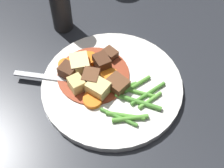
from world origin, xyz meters
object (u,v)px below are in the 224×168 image
meat_chunk_4 (102,63)px  carrot_slice_1 (89,59)px  meat_chunk_2 (116,85)px  carrot_slice_2 (109,76)px  meat_chunk_3 (68,71)px  carrot_slice_3 (80,60)px  potato_chunk_2 (80,64)px  potato_chunk_0 (77,84)px  potato_chunk_1 (98,88)px  dinner_plate (112,86)px  fork (64,79)px  carrot_slice_0 (66,65)px  meat_chunk_0 (91,79)px  pepper_mill (60,2)px  meat_chunk_1 (110,54)px  carrot_slice_4 (94,101)px

meat_chunk_4 → carrot_slice_1: bearing=10.3°
meat_chunk_2 → carrot_slice_2: bearing=-20.6°
meat_chunk_2 → meat_chunk_3: (0.08, 0.04, 0.00)m
carrot_slice_3 → potato_chunk_2: potato_chunk_2 is taller
potato_chunk_0 → potato_chunk_1: (-0.03, -0.02, -0.00)m
dinner_plate → meat_chunk_3: (0.07, 0.04, 0.02)m
dinner_plate → fork: 0.09m
carrot_slice_3 → meat_chunk_2: bearing=179.4°
carrot_slice_0 → fork: size_ratio=0.18×
carrot_slice_1 → potato_chunk_2: (0.00, 0.02, 0.01)m
carrot_slice_1 → potato_chunk_2: size_ratio=0.81×
carrot_slice_3 → potato_chunk_2: 0.02m
potato_chunk_2 → meat_chunk_0: same height
carrot_slice_0 → fork: (-0.02, 0.02, -0.00)m
meat_chunk_0 → pepper_mill: size_ratio=0.23×
carrot_slice_0 → carrot_slice_2: (-0.08, -0.03, 0.00)m
meat_chunk_0 → fork: size_ratio=0.20×
meat_chunk_1 → meat_chunk_3: (0.03, 0.08, 0.00)m
carrot_slice_4 → potato_chunk_0: bearing=-0.5°
carrot_slice_1 → potato_chunk_2: 0.02m
dinner_plate → meat_chunk_3: meat_chunk_3 is taller
meat_chunk_4 → pepper_mill: (0.14, -0.04, 0.04)m
meat_chunk_2 → meat_chunk_3: meat_chunk_3 is taller
carrot_slice_2 → carrot_slice_3: bearing=7.2°
carrot_slice_3 → pepper_mill: pepper_mill is taller
meat_chunk_2 → meat_chunk_3: bearing=22.9°
meat_chunk_0 → meat_chunk_1: meat_chunk_0 is taller
carrot_slice_0 → carrot_slice_3: 0.03m
carrot_slice_0 → potato_chunk_2: bearing=-149.8°
meat_chunk_4 → fork: meat_chunk_4 is taller
meat_chunk_1 → fork: bearing=75.4°
dinner_plate → meat_chunk_1: 0.07m
meat_chunk_0 → potato_chunk_1: bearing=165.0°
carrot_slice_0 → pepper_mill: 0.13m
meat_chunk_2 → pepper_mill: 0.21m
meat_chunk_0 → meat_chunk_3: (0.04, 0.01, -0.00)m
carrot_slice_1 → fork: (0.00, 0.06, -0.01)m
carrot_slice_2 → meat_chunk_1: size_ratio=1.26×
carrot_slice_4 → meat_chunk_4: meat_chunk_4 is taller
dinner_plate → potato_chunk_2: (0.07, 0.01, 0.02)m
potato_chunk_0 → potato_chunk_2: (0.03, -0.04, 0.00)m
potato_chunk_2 → potato_chunk_1: bearing=165.6°
dinner_plate → carrot_slice_2: size_ratio=7.82×
carrot_slice_1 → potato_chunk_1: potato_chunk_1 is taller
potato_chunk_1 → fork: potato_chunk_1 is taller
carrot_slice_0 → meat_chunk_1: size_ratio=1.09×
carrot_slice_1 → carrot_slice_3: size_ratio=1.02×
carrot_slice_2 → meat_chunk_1: 0.05m
dinner_plate → pepper_mill: (0.18, -0.05, 0.06)m
carrot_slice_0 → carrot_slice_2: carrot_slice_2 is taller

